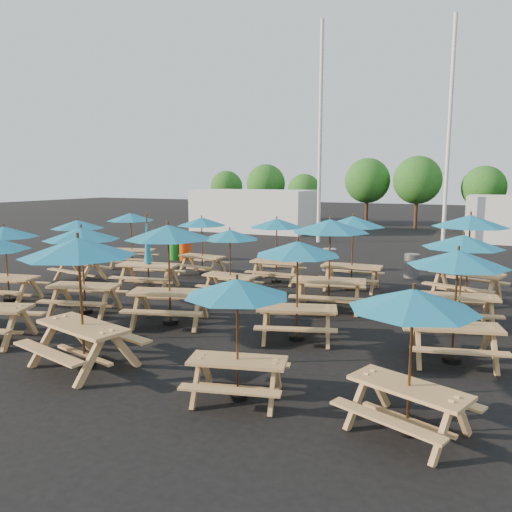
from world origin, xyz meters
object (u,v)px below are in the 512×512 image
at_px(picnic_unit_3, 131,220).
at_px(waste_bin_2, 329,260).
at_px(picnic_unit_9, 168,238).
at_px(picnic_unit_15, 353,226).
at_px(picnic_unit_18, 463,247).
at_px(picnic_unit_1, 5,237).
at_px(picnic_unit_17, 458,266).
at_px(picnic_unit_10, 230,239).
at_px(picnic_unit_8, 79,256).
at_px(picnic_unit_13, 298,255).
at_px(picnic_unit_7, 202,225).
at_px(picnic_unit_19, 470,227).
at_px(picnic_unit_11, 277,227).
at_px(picnic_unit_5, 82,239).
at_px(picnic_unit_12, 237,295).
at_px(picnic_unit_6, 148,258).
at_px(waste_bin_3, 412,266).
at_px(waste_bin_0, 175,250).
at_px(picnic_unit_2, 78,228).
at_px(waste_bin_1, 185,250).
at_px(picnic_unit_14, 330,232).
at_px(picnic_unit_16, 413,309).

bearing_deg(picnic_unit_3, waste_bin_2, 3.79).
height_order(picnic_unit_9, picnic_unit_15, picnic_unit_9).
bearing_deg(picnic_unit_18, picnic_unit_1, -177.81).
bearing_deg(picnic_unit_17, picnic_unit_10, 141.33).
xyz_separation_m(picnic_unit_8, picnic_unit_9, (-0.17, 3.10, -0.03)).
bearing_deg(picnic_unit_13, picnic_unit_9, 165.22).
bearing_deg(picnic_unit_7, picnic_unit_19, 4.47).
bearing_deg(picnic_unit_11, picnic_unit_1, -139.82).
xyz_separation_m(picnic_unit_7, picnic_unit_10, (2.66, -2.72, -0.07)).
height_order(picnic_unit_5, picnic_unit_15, picnic_unit_15).
bearing_deg(picnic_unit_12, picnic_unit_17, 32.04).
xyz_separation_m(picnic_unit_6, picnic_unit_18, (9.47, -0.06, 0.93)).
relative_size(picnic_unit_7, picnic_unit_18, 0.96).
xyz_separation_m(picnic_unit_5, picnic_unit_17, (9.22, 0.36, -0.07)).
height_order(waste_bin_2, waste_bin_3, same).
xyz_separation_m(picnic_unit_6, picnic_unit_12, (6.45, -6.08, 0.73)).
xyz_separation_m(picnic_unit_11, waste_bin_2, (0.98, 2.99, -1.50)).
bearing_deg(picnic_unit_6, picnic_unit_17, -28.19).
xyz_separation_m(picnic_unit_11, waste_bin_0, (-6.03, 2.60, -1.50)).
xyz_separation_m(picnic_unit_2, picnic_unit_8, (6.24, -6.24, 0.32)).
distance_m(picnic_unit_7, waste_bin_0, 4.15).
xyz_separation_m(picnic_unit_13, waste_bin_1, (-8.43, 8.27, -1.51)).
bearing_deg(picnic_unit_14, picnic_unit_13, -99.27).
bearing_deg(picnic_unit_8, picnic_unit_16, 13.62).
height_order(picnic_unit_1, picnic_unit_6, picnic_unit_6).
bearing_deg(picnic_unit_10, picnic_unit_3, 155.73).
bearing_deg(picnic_unit_14, picnic_unit_2, 167.46).
bearing_deg(waste_bin_0, waste_bin_3, 1.81).
relative_size(picnic_unit_3, waste_bin_3, 2.71).
bearing_deg(picnic_unit_1, picnic_unit_7, 50.82).
relative_size(picnic_unit_11, picnic_unit_13, 0.94).
height_order(picnic_unit_5, picnic_unit_9, picnic_unit_9).
bearing_deg(waste_bin_0, picnic_unit_15, -16.70).
bearing_deg(picnic_unit_5, picnic_unit_7, 73.91).
relative_size(waste_bin_0, waste_bin_3, 1.00).
bearing_deg(picnic_unit_17, picnic_unit_3, 140.79).
bearing_deg(picnic_unit_11, picnic_unit_17, -45.81).
height_order(picnic_unit_6, waste_bin_3, picnic_unit_6).
xyz_separation_m(picnic_unit_3, picnic_unit_14, (9.19, -2.92, 0.25)).
bearing_deg(waste_bin_1, picnic_unit_5, -73.91).
relative_size(picnic_unit_12, picnic_unit_17, 0.90).
bearing_deg(picnic_unit_2, picnic_unit_5, -37.40).
xyz_separation_m(picnic_unit_10, picnic_unit_11, (0.41, 2.64, 0.14)).
height_order(picnic_unit_2, picnic_unit_18, picnic_unit_18).
height_order(picnic_unit_17, waste_bin_3, picnic_unit_17).
height_order(picnic_unit_1, picnic_unit_3, same).
bearing_deg(picnic_unit_1, picnic_unit_5, -12.96).
height_order(picnic_unit_14, picnic_unit_17, picnic_unit_14).
bearing_deg(picnic_unit_9, picnic_unit_17, -16.31).
relative_size(picnic_unit_3, waste_bin_2, 2.71).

